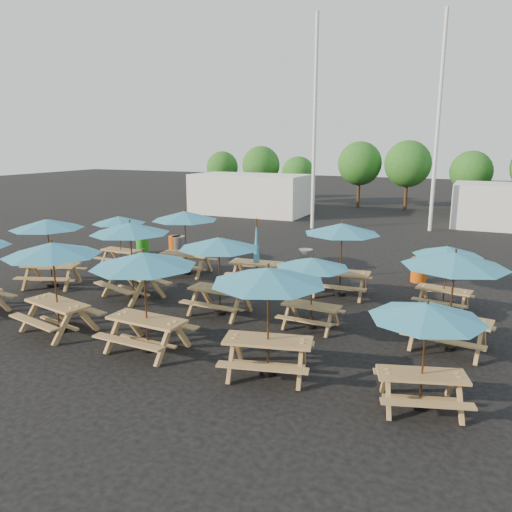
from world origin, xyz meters
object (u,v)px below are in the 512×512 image
at_px(picnic_unit_9, 268,280).
at_px(picnic_unit_3, 52,253).
at_px(picnic_unit_12, 427,316).
at_px(waste_bin_2, 179,246).
at_px(waste_bin_1, 175,246).
at_px(picnic_unit_5, 185,219).
at_px(picnic_unit_1, 47,227).
at_px(waste_bin_3, 306,261).
at_px(picnic_unit_4, 130,231).
at_px(picnic_unit_13, 455,264).
at_px(picnic_unit_6, 144,264).
at_px(picnic_unit_8, 256,257).
at_px(picnic_unit_10, 312,266).
at_px(picnic_unit_2, 119,222).
at_px(waste_bin_4, 419,270).
at_px(picnic_unit_11, 342,232).
at_px(picnic_unit_14, 447,254).
at_px(waste_bin_0, 142,244).
at_px(picnic_unit_7, 219,246).

bearing_deg(picnic_unit_9, picnic_unit_3, 166.49).
bearing_deg(picnic_unit_12, waste_bin_2, 124.07).
bearing_deg(waste_bin_1, picnic_unit_5, -49.08).
relative_size(picnic_unit_1, picnic_unit_9, 1.05).
bearing_deg(waste_bin_3, picnic_unit_9, -76.32).
distance_m(picnic_unit_4, picnic_unit_13, 9.81).
bearing_deg(picnic_unit_6, picnic_unit_13, 27.73).
relative_size(picnic_unit_8, picnic_unit_10, 1.13).
bearing_deg(waste_bin_3, picnic_unit_3, -114.56).
xyz_separation_m(picnic_unit_2, waste_bin_4, (11.51, 2.66, -1.40)).
bearing_deg(picnic_unit_1, picnic_unit_11, -1.20).
bearing_deg(waste_bin_4, picnic_unit_3, -132.06).
relative_size(picnic_unit_8, waste_bin_4, 2.63).
distance_m(picnic_unit_8, picnic_unit_13, 7.69).
height_order(picnic_unit_11, picnic_unit_14, picnic_unit_11).
bearing_deg(picnic_unit_8, picnic_unit_14, -8.17).
bearing_deg(picnic_unit_11, picnic_unit_1, -165.82).
height_order(picnic_unit_8, picnic_unit_13, picnic_unit_13).
height_order(picnic_unit_12, waste_bin_4, picnic_unit_12).
xyz_separation_m(waste_bin_1, waste_bin_3, (6.30, -0.27, 0.00)).
bearing_deg(picnic_unit_1, picnic_unit_14, -6.37).
height_order(picnic_unit_1, waste_bin_1, picnic_unit_1).
xyz_separation_m(picnic_unit_6, picnic_unit_8, (-0.03, 6.58, -1.22)).
height_order(picnic_unit_8, picnic_unit_14, picnic_unit_8).
xyz_separation_m(picnic_unit_3, waste_bin_1, (-2.26, 9.11, -1.74)).
height_order(picnic_unit_14, waste_bin_0, picnic_unit_14).
bearing_deg(waste_bin_4, waste_bin_3, -175.05).
distance_m(picnic_unit_2, waste_bin_3, 7.73).
bearing_deg(picnic_unit_9, waste_bin_3, 90.11).
distance_m(picnic_unit_9, picnic_unit_11, 6.38).
bearing_deg(waste_bin_2, picnic_unit_5, -51.57).
distance_m(picnic_unit_3, picnic_unit_5, 6.62).
height_order(picnic_unit_13, waste_bin_2, picnic_unit_13).
bearing_deg(waste_bin_4, picnic_unit_12, -82.98).
height_order(picnic_unit_11, waste_bin_0, picnic_unit_11).
xyz_separation_m(picnic_unit_8, waste_bin_1, (-5.20, 2.57, -0.53)).
height_order(picnic_unit_7, waste_bin_3, picnic_unit_7).
distance_m(picnic_unit_2, picnic_unit_7, 7.39).
relative_size(picnic_unit_4, waste_bin_3, 3.54).
xyz_separation_m(picnic_unit_2, picnic_unit_14, (12.59, -0.31, -0.08)).
distance_m(picnic_unit_3, picnic_unit_12, 9.45).
relative_size(picnic_unit_5, picnic_unit_12, 1.00).
bearing_deg(picnic_unit_10, picnic_unit_11, 93.35).
height_order(picnic_unit_3, waste_bin_0, picnic_unit_3).
distance_m(picnic_unit_2, picnic_unit_12, 14.29).
bearing_deg(waste_bin_0, picnic_unit_9, -41.42).
xyz_separation_m(picnic_unit_1, picnic_unit_13, (13.27, -0.02, 0.03)).
distance_m(picnic_unit_6, picnic_unit_11, 7.14).
relative_size(picnic_unit_6, waste_bin_4, 2.91).
relative_size(picnic_unit_11, waste_bin_3, 2.95).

